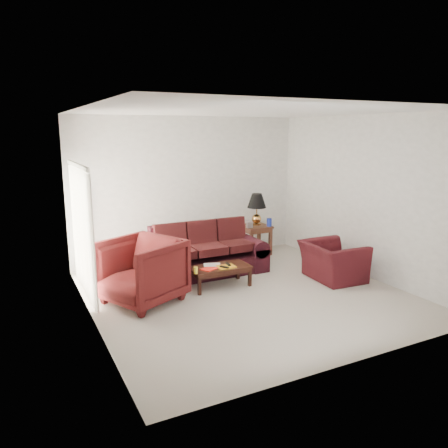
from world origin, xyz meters
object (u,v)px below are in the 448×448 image
object	(u,v)px
sofa	(206,250)
coffee_table	(220,276)
end_table	(255,240)
armchair_right	(333,261)
armchair_left	(141,271)
floor_lamp	(85,230)

from	to	relation	value
sofa	coffee_table	distance (m)	0.81
end_table	armchair_right	xyz separation A→B (m)	(0.40, -2.11, 0.02)
sofa	armchair_left	size ratio (longest dim) A/B	2.02
end_table	coffee_table	bearing A→B (deg)	-136.85
floor_lamp	armchair_left	size ratio (longest dim) A/B	1.56
floor_lamp	armchair_left	xyz separation A→B (m)	(0.55, -1.74, -0.37)
floor_lamp	armchair_right	bearing A→B (deg)	-29.06
sofa	armchair_right	world-z (taller)	sofa
armchair_right	armchair_left	bearing A→B (deg)	85.63
end_table	sofa	bearing A→B (deg)	-153.32
end_table	coffee_table	world-z (taller)	end_table
armchair_left	coffee_table	bearing A→B (deg)	67.52
floor_lamp	end_table	bearing A→B (deg)	-1.88
armchair_left	armchair_right	distance (m)	3.51
armchair_left	armchair_right	size ratio (longest dim) A/B	1.08
end_table	floor_lamp	bearing A→B (deg)	178.12
armchair_left	armchair_right	xyz separation A→B (m)	(3.47, -0.49, -0.18)
floor_lamp	coffee_table	bearing A→B (deg)	-39.93
sofa	floor_lamp	bearing A→B (deg)	153.35
sofa	floor_lamp	xyz separation A→B (m)	(-2.05, 0.91, 0.42)
end_table	floor_lamp	size ratio (longest dim) A/B	0.36
sofa	end_table	size ratio (longest dim) A/B	3.56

